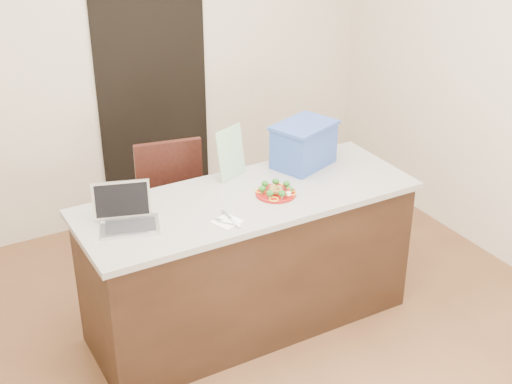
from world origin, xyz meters
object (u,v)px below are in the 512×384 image
napkin (227,222)px  chair (177,207)px  blue_box (304,144)px  island (248,261)px  laptop (126,214)px  plate (276,193)px  yogurt_bottle (288,195)px

napkin → chair: chair is taller
napkin → blue_box: size_ratio=0.29×
island → laptop: 0.91m
plate → laptop: (-0.90, 0.11, 0.05)m
plate → yogurt_bottle: yogurt_bottle is taller
island → chair: chair is taller
blue_box → chair: blue_box is taller
blue_box → napkin: bearing=-171.4°
chair → yogurt_bottle: bearing=-54.0°
yogurt_bottle → blue_box: (0.34, 0.37, 0.12)m
yogurt_bottle → chair: bearing=114.9°
napkin → laptop: laptop is taller
island → yogurt_bottle: yogurt_bottle is taller
chair → blue_box: bearing=-20.8°
island → chair: (-0.19, 0.66, 0.12)m
napkin → yogurt_bottle: 0.45m
plate → napkin: bearing=-159.4°
chair → laptop: bearing=-121.0°
island → chair: size_ratio=2.01×
laptop → napkin: bearing=-9.7°
yogurt_bottle → blue_box: 0.51m
island → blue_box: (0.53, 0.21, 0.60)m
yogurt_bottle → plate: bearing=111.6°
chair → island: bearing=-62.9°
chair → plate: bearing=-53.6°
island → chair: 0.70m
napkin → yogurt_bottle: size_ratio=2.00×
blue_box → chair: size_ratio=0.46×
laptop → chair: 0.92m
laptop → chair: (0.56, 0.62, -0.40)m
laptop → blue_box: size_ratio=0.79×
napkin → yogurt_bottle: (0.44, 0.07, 0.03)m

